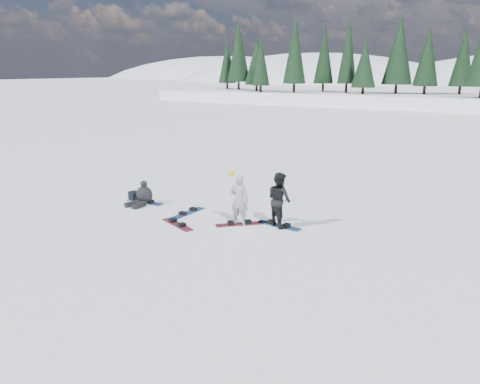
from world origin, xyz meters
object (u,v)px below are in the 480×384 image
gear_bag (134,196)px  snowboarder_man (279,200)px  snowboard_loose_b (177,225)px  snowboard_loose_a (188,213)px  snowboarder_woman (239,200)px  snowboard_loose_c (145,202)px  seated_rider (143,195)px

gear_bag → snowboarder_man: bearing=1.2°
snowboarder_man → snowboard_loose_b: (-2.75, -1.59, -0.84)m
snowboard_loose_b → snowboard_loose_a: 1.25m
gear_bag → snowboard_loose_b: (3.22, -1.46, -0.14)m
snowboard_loose_b → snowboarder_woman: bearing=53.7°
snowboarder_man → gear_bag: 6.01m
snowboarder_woman → snowboard_loose_c: size_ratio=1.17×
snowboarder_man → seated_rider: snowboarder_man is taller
snowboarder_woman → snowboarder_man: bearing=-165.5°
seated_rider → snowboard_loose_a: (2.05, -0.05, -0.32)m
snowboard_loose_a → gear_bag: bearing=85.2°
snowboarder_woman → snowboard_loose_a: (-2.11, 0.11, -0.80)m
snowboarder_man → seated_rider: size_ratio=1.60×
snowboarder_woman → snowboard_loose_c: snowboarder_woman is taller
snowboarder_woman → gear_bag: 4.93m
snowboard_loose_c → snowboard_loose_b: bearing=-28.9°
snowboarder_man → gear_bag: size_ratio=3.80×
seated_rider → snowboard_loose_a: bearing=7.5°
snowboarder_woman → snowboard_loose_c: (-4.28, 0.33, -0.80)m
snowboarder_man → snowboard_loose_c: 5.46m
gear_bag → snowboard_loose_a: (2.75, -0.30, -0.14)m
snowboarder_man → snowboard_loose_b: bearing=57.2°
snowboard_loose_a → snowboarder_woman: bearing=-91.4°
seated_rider → snowboard_loose_c: (-0.12, 0.17, -0.32)m
snowboard_loose_c → snowboard_loose_a: 2.18m
seated_rider → snowboard_loose_b: bearing=-16.7°
snowboarder_woman → snowboard_loose_a: snowboarder_woman is taller
snowboarder_man → snowboard_loose_a: (-3.22, -0.43, -0.84)m
gear_bag → seated_rider: bearing=-20.1°
seated_rider → snowboard_loose_a: size_ratio=0.71×
snowboarder_woman → snowboard_loose_b: size_ratio=1.17×
gear_bag → snowboard_loose_a: 2.77m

